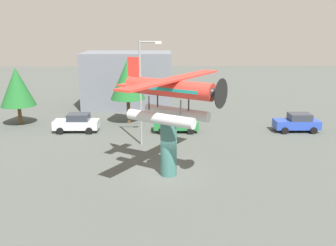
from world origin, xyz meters
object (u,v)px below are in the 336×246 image
Objects in this scene: car_near_silver at (77,123)px; tree_east at (128,80)px; floatplane_monument at (170,96)px; streetlight_primary at (143,87)px; display_pedestal at (169,148)px; car_far_blue at (297,122)px; storefront_building at (128,80)px; tree_west at (17,87)px; car_mid_green at (177,123)px.

tree_east reaches higher than car_near_silver.
streetlight_primary reaches higher than floatplane_monument.
display_pedestal is 3.57m from floatplane_monument.
floatplane_monument is 14.53m from car_near_silver.
display_pedestal reaches higher than car_far_blue.
storefront_building is 1.63× the size of tree_east.
tree_west is (-6.41, 2.77, 3.00)m from car_near_silver.
streetlight_primary reaches higher than storefront_building.
tree_west reaches higher than display_pedestal.
tree_west is (-14.97, 13.44, 1.98)m from display_pedestal.
tree_west is 0.89× the size of tree_east.
floatplane_monument is 22.69m from storefront_building.
tree_east is at bearing 104.71° from streetlight_primary.
car_far_blue is at bearing 179.48° from car_near_silver.
floatplane_monument is 2.22× the size of car_mid_green.
storefront_building is (3.86, 11.34, 2.48)m from car_near_silver.
tree_west is at bearing -10.41° from car_mid_green.
storefront_building is (-4.80, 22.07, -2.10)m from floatplane_monument.
streetlight_primary is (-2.95, -3.86, 4.10)m from car_mid_green.
display_pedestal is 14.68m from tree_east.
streetlight_primary is at bearing -27.68° from tree_west.
display_pedestal is 0.90× the size of car_far_blue.
car_far_blue is (11.51, -0.04, 0.00)m from car_mid_green.
tree_west is 11.06m from tree_east.
tree_east is (-3.94, 13.90, 2.62)m from display_pedestal.
floatplane_monument is 2.22× the size of car_far_blue.
car_mid_green is at bearing -0.20° from car_far_blue.
tree_east is (-1.90, 7.25, -0.47)m from streetlight_primary.
floatplane_monument is at bearing -72.31° from streetlight_primary.
floatplane_monument is 14.58m from tree_east.
floatplane_monument is 1.43× the size of tree_east.
display_pedestal is 20.21m from tree_west.
car_far_blue is 15.51m from streetlight_primary.
car_far_blue is 0.40× the size of storefront_building.
floatplane_monument is at bearing 40.57° from car_far_blue.
tree_east reaches higher than tree_west.
storefront_building is (-5.61, 11.49, 2.48)m from car_mid_green.
display_pedestal is 0.58× the size of tree_east.
floatplane_monument is at bearing -33.11° from display_pedestal.
streetlight_primary is at bearing 14.81° from car_far_blue.
car_mid_green is at bearing -63.96° from storefront_building.
display_pedestal is at bearing 128.74° from car_near_silver.
tree_west is (-10.28, -8.56, 0.52)m from storefront_building.
tree_east is at bearing 139.27° from floatplane_monument.
streetlight_primary is 15.66m from storefront_building.
display_pedestal is at bearing 180.00° from floatplane_monument.
car_near_silver is 9.48m from car_mid_green.
car_far_blue is (12.43, 10.47, -1.01)m from display_pedestal.
floatplane_monument reaches higher than car_mid_green.
car_mid_green is at bearing 52.61° from streetlight_primary.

